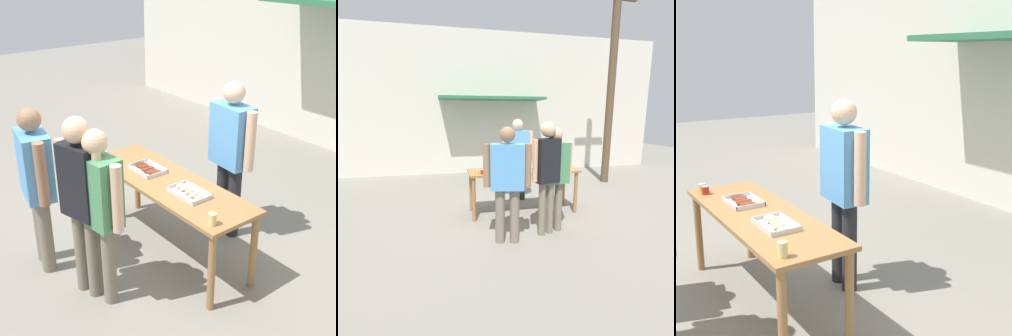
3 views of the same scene
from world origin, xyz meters
The scene contains 11 objects.
ground_plane centered at (0.00, 0.00, 0.00)m, with size 24.00×24.00×0.00m, color gray.
serving_table centered at (0.00, 0.00, 0.74)m, with size 2.11×0.68×0.85m.
food_tray_sausages centered at (-0.34, -0.02, 0.87)m, with size 0.38×0.27×0.04m.
food_tray_buns centered at (0.36, -0.02, 0.88)m, with size 0.41×0.26×0.06m.
condiment_jar_mustard centered at (-0.92, -0.22, 0.90)m, with size 0.07×0.07×0.08m.
condiment_jar_ketchup centered at (-0.82, -0.22, 0.90)m, with size 0.07×0.07×0.08m.
beer_cup centered at (0.92, -0.22, 0.91)m, with size 0.07×0.07×0.11m.
person_server_behind_table centered at (0.10, 0.80, 1.07)m, with size 0.69×0.30×1.80m.
person_customer_holding_hotdog centered at (-0.58, -1.17, 1.02)m, with size 0.68×0.35×1.73m.
person_customer_with_cup centered at (0.23, -0.95, 1.01)m, with size 0.63×0.29×1.70m.
person_customer_waiting_in_line centered at (0.08, -1.04, 1.09)m, with size 0.52×0.29×1.79m.
Camera 1 is at (3.44, -2.67, 3.01)m, focal length 50.00 mm.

